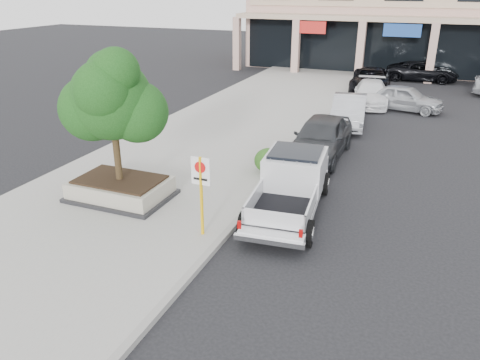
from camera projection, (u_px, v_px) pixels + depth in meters
name	position (u px, v px, depth m)	size (l,w,h in m)	color
ground	(266.00, 266.00, 11.94)	(120.00, 120.00, 0.00)	black
sidewalk	(187.00, 160.00, 18.94)	(8.00, 52.00, 0.15)	gray
curb	(280.00, 173.00, 17.57)	(0.20, 52.00, 0.15)	gray
planter	(121.00, 188.00, 15.28)	(3.20, 2.20, 0.68)	black
planter_tree	(118.00, 99.00, 14.23)	(2.90, 2.55, 4.00)	black
no_parking_sign	(201.00, 186.00, 12.59)	(0.55, 0.09, 2.30)	#F4B60C
hedge	(269.00, 161.00, 17.27)	(1.10, 0.99, 0.94)	#144614
pickup_truck	(289.00, 187.00, 14.37)	(2.05, 5.52, 1.74)	silver
curb_car_a	(321.00, 137.00, 19.18)	(1.97, 4.91, 1.67)	#2E3033
curb_car_b	(349.00, 111.00, 23.51)	(1.60, 4.58, 1.51)	#AEB0B7
curb_car_c	(371.00, 93.00, 27.62)	(1.92, 4.73, 1.37)	white
curb_car_d	(371.00, 80.00, 31.05)	(2.52, 5.46, 1.52)	black
lot_car_a	(405.00, 98.00, 26.35)	(1.69, 4.19, 1.43)	#AEB1B6
lot_car_d	(422.00, 71.00, 34.42)	(2.33, 5.04, 1.40)	black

